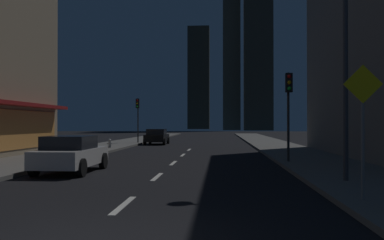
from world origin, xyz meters
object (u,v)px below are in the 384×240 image
Objects in this scene: street_lamp_right at (319,24)px; pedestrian_crossing_sign at (363,120)px; car_parked_near at (71,154)px; traffic_light_far_left at (138,110)px; fire_hydrant_far_left at (110,144)px; car_parked_far at (157,136)px; traffic_light_near_right at (289,97)px.

street_lamp_right reaches higher than pedestrian_crossing_sign.
traffic_light_far_left is at bearing 94.79° from car_parked_near.
traffic_light_far_left reaches higher than fire_hydrant_far_left.
fire_hydrant_far_left is at bearing 119.56° from pedestrian_crossing_sign.
pedestrian_crossing_sign is at bearing -33.39° from car_parked_near.
street_lamp_right is at bearing 93.78° from pedestrian_crossing_sign.
car_parked_near is 22.88m from traffic_light_far_left.
fire_hydrant_far_left is at bearing 99.19° from car_parked_near.
car_parked_far is at bearing 90.00° from car_parked_near.
pedestrian_crossing_sign is (0.22, -3.33, -3.05)m from street_lamp_right.
traffic_light_near_right is at bearing 22.09° from car_parked_near.
car_parked_near is at bearing -90.00° from car_parked_far.
traffic_light_far_left is at bearing 87.29° from fire_hydrant_far_left.
street_lamp_right is at bearing -70.19° from car_parked_far.
street_lamp_right is at bearing -56.35° from fire_hydrant_far_left.
fire_hydrant_far_left is at bearing -92.71° from traffic_light_far_left.
street_lamp_right reaches higher than car_parked_far.
street_lamp_right reaches higher than fire_hydrant_far_left.
street_lamp_right reaches higher than car_parked_near.
traffic_light_far_left is 30.82m from pedestrian_crossing_sign.
traffic_light_far_left is at bearing 113.19° from street_lamp_right.
street_lamp_right is (-0.12, -6.43, 1.87)m from traffic_light_near_right.
car_parked_far is 1.01× the size of traffic_light_far_left.
traffic_light_near_right is at bearing -42.70° from fire_hydrant_far_left.
street_lamp_right is at bearing -91.07° from traffic_light_near_right.
pedestrian_crossing_sign is (9.20, -6.06, 1.28)m from car_parked_near.
fire_hydrant_far_left is (-2.30, 14.21, -0.29)m from car_parked_near.
car_parked_far is 1.34× the size of pedestrian_crossing_sign.
traffic_light_near_right reaches higher than fire_hydrant_far_left.
pedestrian_crossing_sign is (0.10, -9.76, -1.18)m from traffic_light_near_right.
fire_hydrant_far_left is 0.21× the size of pedestrian_crossing_sign.
fire_hydrant_far_left is 0.16× the size of traffic_light_near_right.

